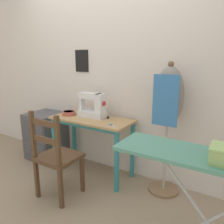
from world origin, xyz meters
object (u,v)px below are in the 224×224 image
Objects in this scene: dress_form at (168,105)px; thread_spool_near_machine at (108,117)px; scissors at (112,125)px; sewing_machine at (93,106)px; filing_cabinet at (46,135)px; fabric_bowl at (69,113)px; wooden_chair at (57,157)px; ironing_board at (214,165)px.

thread_spool_near_machine is at bearing -178.44° from dress_form.
scissors is 0.26m from thread_spool_near_machine.
sewing_machine is 1.00m from filing_cabinet.
fabric_bowl is 0.12× the size of dress_form.
fabric_bowl reaches higher than scissors.
filing_cabinet is at bearing -177.24° from thread_spool_near_machine.
sewing_machine is 0.38× the size of wooden_chair.
scissors is at bearing -49.01° from thread_spool_near_machine.
scissors is 0.13× the size of wooden_chair.
filing_cabinet is (-1.21, 0.15, -0.39)m from scissors.
wooden_chair is at bearing -91.63° from sewing_machine.
dress_form is (0.90, 0.05, 0.11)m from sewing_machine.
filing_cabinet is (-0.83, 0.60, -0.11)m from wooden_chair.
sewing_machine is 0.23m from thread_spool_near_machine.
ironing_board is (1.24, -0.79, 0.07)m from thread_spool_near_machine.
thread_spool_near_machine is 1.12m from filing_cabinet.
dress_form reaches higher than fabric_bowl.
ironing_board reaches higher than fabric_bowl.
fabric_bowl is at bearing 158.89° from ironing_board.
filing_cabinet is at bearing 174.09° from fabric_bowl.
sewing_machine is 0.75m from wooden_chair.
ironing_board reaches higher than scissors.
wooden_chair is 0.67× the size of dress_form.
dress_form is (0.92, 0.67, 0.53)m from wooden_chair.
fabric_bowl is 0.25× the size of filing_cabinet.
ironing_board is (1.44, -0.76, -0.05)m from sewing_machine.
fabric_bowl is 0.14× the size of ironing_board.
filing_cabinet is at bearing 144.18° from wooden_chair.
thread_spool_near_machine is 0.75m from wooden_chair.
wooden_chair is (0.32, -0.55, -0.31)m from fabric_bowl.
scissors is 0.08× the size of dress_form.
fabric_bowl is 0.70m from wooden_chair.
dress_form is at bearing 36.16° from wooden_chair.
scissors is (0.70, -0.10, -0.02)m from fabric_bowl.
filing_cabinet is 1.86m from dress_form.
fabric_bowl is at bearing -174.34° from dress_form.
filing_cabinet is 2.45m from ironing_board.
ironing_board is at bearing -5.39° from wooden_chair.
dress_form is at bearing 123.68° from ironing_board.
wooden_chair is 1.40× the size of filing_cabinet.
wooden_chair reaches higher than filing_cabinet.
thread_spool_near_machine is at bearing 147.69° from ironing_board.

